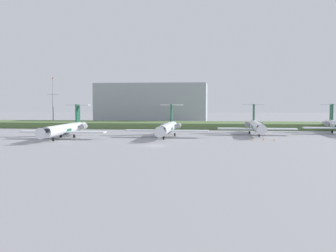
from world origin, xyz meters
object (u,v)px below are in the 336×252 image
regional_jet_fourth (256,126)px  antenna_mast (53,106)px  safety_cone_front_marker (252,139)px  regional_jet_second (65,129)px  regional_jet_third (167,128)px  safety_cone_rear_marker (274,139)px  safety_cone_mid_marker (263,139)px

regional_jet_fourth → antenna_mast: bearing=156.4°
antenna_mast → safety_cone_front_marker: (73.68, -51.78, -7.78)m
regional_jet_second → safety_cone_front_marker: regional_jet_second is taller
antenna_mast → safety_cone_front_marker: 90.39m
regional_jet_third → antenna_mast: size_ratio=1.61×
regional_jet_second → antenna_mast: antenna_mast is taller
safety_cone_rear_marker → regional_jet_third: bearing=165.3°
regional_jet_second → safety_cone_front_marker: 49.27m
regional_jet_fourth → antenna_mast: (-76.38, 33.42, 5.52)m
regional_jet_third → regional_jet_second: bearing=-164.0°
regional_jet_second → safety_cone_mid_marker: regional_jet_second is taller
regional_jet_third → safety_cone_mid_marker: bearing=-15.4°
safety_cone_front_marker → safety_cone_mid_marker: size_ratio=1.00×
regional_jet_third → antenna_mast: antenna_mast is taller
regional_jet_fourth → safety_cone_rear_marker: size_ratio=56.36×
antenna_mast → safety_cone_rear_marker: (79.14, -51.67, -7.78)m
safety_cone_mid_marker → antenna_mast: bearing=146.1°
regional_jet_second → antenna_mast: (-24.46, 51.98, 5.52)m
antenna_mast → safety_cone_front_marker: antenna_mast is taller
antenna_mast → safety_cone_mid_marker: bearing=-33.9°
antenna_mast → safety_cone_mid_marker: size_ratio=35.00×
regional_jet_fourth → safety_cone_rear_marker: 18.60m
regional_jet_second → regional_jet_third: same height
regional_jet_fourth → safety_cone_front_marker: (-2.71, -18.36, -2.26)m
antenna_mast → regional_jet_second: bearing=-64.8°
regional_jet_second → antenna_mast: size_ratio=1.61×
regional_jet_fourth → antenna_mast: size_ratio=1.61×
regional_jet_third → antenna_mast: (-51.09, 44.34, 5.52)m
safety_cone_mid_marker → regional_jet_fourth: bearing=90.4°
regional_jet_fourth → antenna_mast: antenna_mast is taller
safety_cone_front_marker → regional_jet_second: bearing=-179.8°
regional_jet_third → regional_jet_fourth: size_ratio=1.00×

